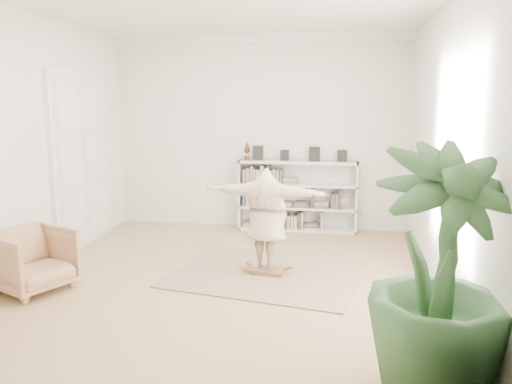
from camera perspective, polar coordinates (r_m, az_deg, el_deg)
floor at (r=6.89m, az=-3.62°, el=-9.83°), size 6.00×6.00×0.00m
room_shell at (r=9.44m, az=0.32°, el=17.17°), size 6.00×6.00×6.00m
doors at (r=8.74m, az=-19.30°, el=3.30°), size 0.09×1.78×2.92m
bookshelf at (r=9.32m, az=4.71°, el=-0.53°), size 2.20×0.35×1.64m
armchair at (r=6.96m, az=-24.19°, el=-7.11°), size 1.14×1.13×0.79m
rug at (r=7.04m, az=1.19°, el=-9.31°), size 2.82×2.41×0.02m
rocker_board at (r=7.02m, az=1.19°, el=-8.88°), size 0.52×0.37×0.10m
person at (r=6.81m, az=1.21°, el=-2.82°), size 1.79×0.77×1.41m
houseplant at (r=4.24m, az=20.29°, el=-8.74°), size 1.46×1.46×2.05m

